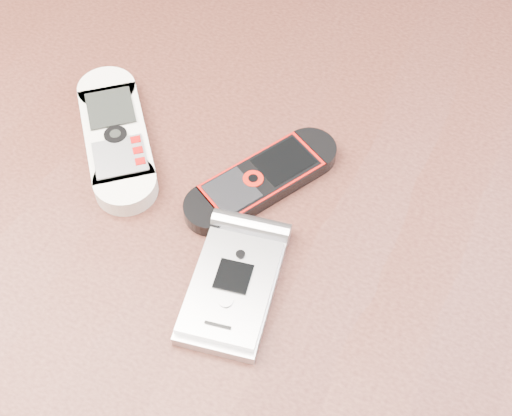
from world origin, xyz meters
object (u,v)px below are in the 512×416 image
object	(u,v)px
table	(251,279)
nokia_black_red	(262,179)
motorola_razr	(232,285)
nokia_white	(116,136)

from	to	relation	value
table	nokia_black_red	xyz separation A→B (m)	(-0.00, 0.03, 0.11)
nokia_black_red	motorola_razr	bearing A→B (deg)	-48.64
nokia_white	nokia_black_red	size ratio (longest dim) A/B	1.10
nokia_black_red	table	bearing A→B (deg)	-54.38
nokia_white	table	bearing A→B (deg)	-47.50
nokia_white	motorola_razr	bearing A→B (deg)	-69.55
table	nokia_black_red	bearing A→B (deg)	95.60
nokia_white	motorola_razr	world-z (taller)	same
nokia_white	motorola_razr	distance (m)	0.17
table	motorola_razr	world-z (taller)	motorola_razr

